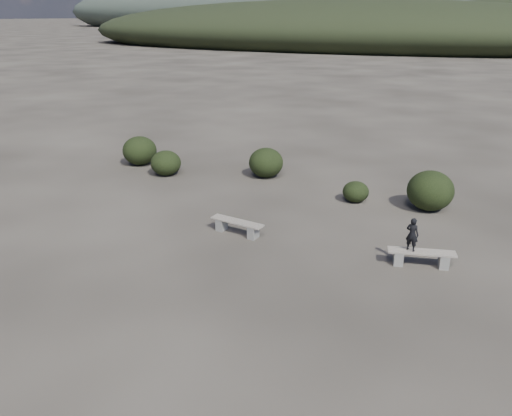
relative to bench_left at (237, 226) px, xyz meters
The scene contains 10 objects.
ground 4.14m from the bench_left, 71.91° to the right, with size 1200.00×1200.00×0.00m, color #2A2621.
bench_left is the anchor object (origin of this frame).
bench_right 5.14m from the bench_left, ahead, with size 1.71×0.78×0.42m.
seated_person 4.90m from the bench_left, ahead, with size 0.32×0.21×0.88m, color black.
shrub_a 6.52m from the bench_left, 142.93° to the left, with size 1.20×1.20×0.98m, color black.
shrub_b 5.60m from the bench_left, 105.46° to the left, with size 1.35×1.35×1.16m, color black.
shrub_c 4.80m from the bench_left, 59.64° to the left, with size 0.89×0.89×0.71m, color black.
shrub_d 6.54m from the bench_left, 42.76° to the left, with size 1.49×1.49×1.31m, color black.
shrub_f 8.49m from the bench_left, 146.34° to the left, with size 1.43×1.43×1.21m, color black.
mountain_ridges 335.35m from the bench_left, 91.06° to the left, with size 500.00×400.00×56.00m.
Camera 1 is at (4.88, -7.89, 6.00)m, focal length 35.00 mm.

